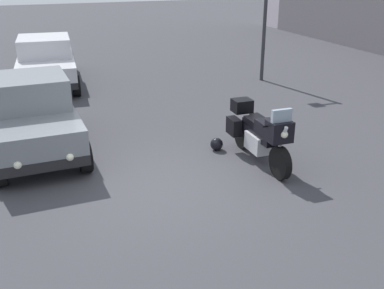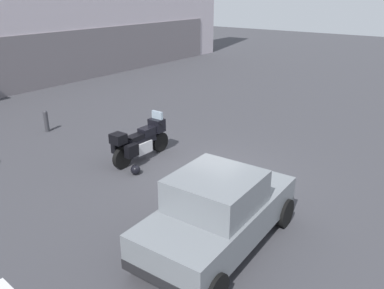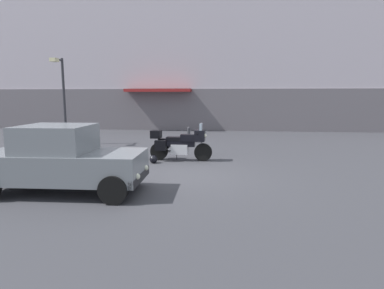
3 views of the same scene
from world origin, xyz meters
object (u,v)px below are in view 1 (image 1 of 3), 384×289
(motorcycle, at_px, (260,133))
(helmet, at_px, (217,144))
(car_hatchback_near, at_px, (33,115))
(car_sedan_far, at_px, (46,61))
(streetlamp_curbside, at_px, (261,5))

(motorcycle, bearing_deg, helmet, -144.42)
(helmet, distance_m, car_hatchback_near, 3.99)
(motorcycle, xyz_separation_m, car_hatchback_near, (-2.23, -4.26, 0.19))
(motorcycle, height_order, car_sedan_far, car_sedan_far)
(motorcycle, relative_size, helmet, 8.08)
(helmet, bearing_deg, car_sedan_far, -157.58)
(motorcycle, xyz_separation_m, car_sedan_far, (-8.15, -3.60, 0.16))
(car_hatchback_near, relative_size, car_sedan_far, 0.84)
(helmet, height_order, streetlamp_curbside, streetlamp_curbside)
(motorcycle, height_order, streetlamp_curbside, streetlamp_curbside)
(helmet, xyz_separation_m, car_sedan_far, (-7.31, -3.02, 0.64))
(car_sedan_far, bearing_deg, streetlamp_curbside, -103.04)
(car_sedan_far, distance_m, streetlamp_curbside, 7.36)
(car_hatchback_near, distance_m, car_sedan_far, 5.96)
(helmet, xyz_separation_m, streetlamp_curbside, (-5.21, 3.82, 2.39))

